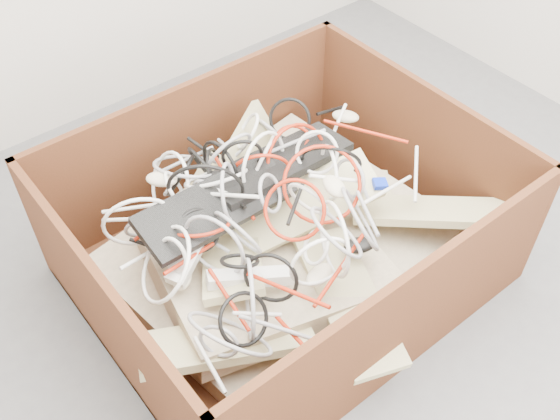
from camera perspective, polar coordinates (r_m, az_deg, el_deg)
ground at (r=2.25m, az=6.42°, el=-7.83°), size 3.00×3.00×0.00m
cardboard_box at (r=2.20m, az=-0.06°, el=-3.58°), size 1.29×1.07×0.54m
keyboard_pile at (r=2.09m, az=0.14°, el=-0.87°), size 1.31×1.07×0.34m
mice_scatter at (r=2.04m, az=0.30°, el=0.66°), size 0.97×0.63×0.20m
power_strip_left at (r=1.93m, az=-7.20°, el=-2.32°), size 0.31×0.21×0.13m
power_strip_right at (r=1.89m, az=-2.61°, el=-5.94°), size 0.26×0.16×0.09m
vga_plug at (r=2.10m, az=8.78°, el=2.30°), size 0.06×0.06×0.03m
cable_tangle at (r=1.97m, az=-2.68°, el=0.47°), size 1.08×0.90×0.40m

